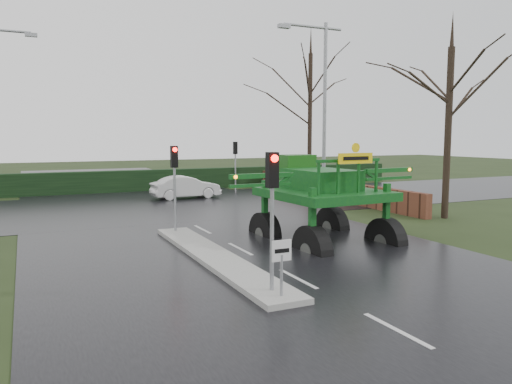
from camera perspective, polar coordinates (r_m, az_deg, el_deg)
name	(u,v)px	position (r m, az deg, el deg)	size (l,w,h in m)	color
ground	(298,279)	(13.89, 4.78, -9.93)	(140.00, 140.00, 0.00)	black
road_main	(188,222)	(22.89, -7.76, -3.46)	(14.00, 80.00, 0.02)	black
road_cross	(156,206)	(28.61, -11.33, -1.55)	(80.00, 12.00, 0.02)	black
median_island	(215,257)	(15.97, -4.73, -7.45)	(1.20, 10.00, 0.16)	gray
hedge_row	(129,181)	(36.31, -14.35, 1.22)	(44.00, 0.90, 1.50)	black
brick_wall	(316,187)	(32.62, 6.87, 0.55)	(0.40, 20.00, 1.20)	#592D1E
keep_left_sign	(282,259)	(11.73, 2.94, -7.63)	(0.50, 0.07, 1.35)	gray
traffic_signal_near	(272,191)	(11.89, 1.87, 0.07)	(0.26, 0.33, 3.52)	gray
traffic_signal_mid	(174,170)	(19.82, -9.30, 2.53)	(0.26, 0.33, 3.52)	gray
traffic_signal_far	(235,155)	(34.22, -2.38, 4.20)	(0.26, 0.33, 3.52)	gray
street_light_right	(320,98)	(27.92, 7.33, 10.64)	(3.85, 0.30, 10.00)	gray
tree_right_near	(449,108)	(25.28, 21.20, 8.91)	(5.60, 5.60, 9.64)	black
tree_right_far	(310,101)	(38.11, 6.21, 10.27)	(7.00, 7.00, 12.05)	black
crop_sprayer	(309,188)	(16.91, 6.08, 0.49)	(8.20, 5.30, 4.58)	black
white_sedan	(186,198)	(31.68, -8.01, -0.74)	(1.49, 4.27, 1.41)	silver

